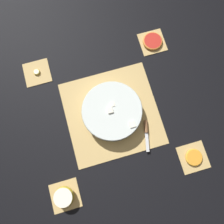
{
  "coord_description": "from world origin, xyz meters",
  "views": [
    {
      "loc": [
        -0.06,
        -0.19,
        0.99
      ],
      "look_at": [
        0.0,
        0.0,
        0.03
      ],
      "focal_mm": 35.0,
      "sensor_mm": 36.0,
      "label": 1
    }
  ],
  "objects_px": {
    "apple_half": "(64,197)",
    "orange_slice_whole": "(194,157)",
    "fruit_salad_bowl": "(112,112)",
    "banana_coin_single": "(37,72)",
    "paring_knife": "(146,128)",
    "grapefruit_slice": "(153,41)"
  },
  "relations": [
    {
      "from": "apple_half",
      "to": "orange_slice_whole",
      "type": "xyz_separation_m",
      "value": [
        0.58,
        0.0,
        -0.02
      ]
    },
    {
      "from": "paring_knife",
      "to": "orange_slice_whole",
      "type": "relative_size",
      "value": 1.86
    },
    {
      "from": "fruit_salad_bowl",
      "to": "orange_slice_whole",
      "type": "bearing_deg",
      "value": -44.96
    },
    {
      "from": "banana_coin_single",
      "to": "grapefruit_slice",
      "type": "relative_size",
      "value": 0.31
    },
    {
      "from": "apple_half",
      "to": "banana_coin_single",
      "type": "distance_m",
      "value": 0.58
    },
    {
      "from": "paring_knife",
      "to": "apple_half",
      "type": "height_order",
      "value": "apple_half"
    },
    {
      "from": "fruit_salad_bowl",
      "to": "orange_slice_whole",
      "type": "distance_m",
      "value": 0.41
    },
    {
      "from": "orange_slice_whole",
      "to": "apple_half",
      "type": "bearing_deg",
      "value": 180.0
    },
    {
      "from": "apple_half",
      "to": "orange_slice_whole",
      "type": "relative_size",
      "value": 1.13
    },
    {
      "from": "fruit_salad_bowl",
      "to": "paring_knife",
      "type": "relative_size",
      "value": 1.91
    },
    {
      "from": "paring_knife",
      "to": "orange_slice_whole",
      "type": "height_order",
      "value": "paring_knife"
    },
    {
      "from": "fruit_salad_bowl",
      "to": "orange_slice_whole",
      "type": "height_order",
      "value": "fruit_salad_bowl"
    },
    {
      "from": "fruit_salad_bowl",
      "to": "paring_knife",
      "type": "distance_m",
      "value": 0.17
    },
    {
      "from": "paring_knife",
      "to": "apple_half",
      "type": "distance_m",
      "value": 0.46
    },
    {
      "from": "paring_knife",
      "to": "orange_slice_whole",
      "type": "bearing_deg",
      "value": -47.77
    },
    {
      "from": "apple_half",
      "to": "grapefruit_slice",
      "type": "height_order",
      "value": "apple_half"
    },
    {
      "from": "orange_slice_whole",
      "to": "grapefruit_slice",
      "type": "bearing_deg",
      "value": 90.0
    },
    {
      "from": "fruit_salad_bowl",
      "to": "orange_slice_whole",
      "type": "relative_size",
      "value": 3.56
    },
    {
      "from": "fruit_salad_bowl",
      "to": "banana_coin_single",
      "type": "bearing_deg",
      "value": 134.99
    },
    {
      "from": "fruit_salad_bowl",
      "to": "grapefruit_slice",
      "type": "height_order",
      "value": "fruit_salad_bowl"
    },
    {
      "from": "paring_knife",
      "to": "grapefruit_slice",
      "type": "relative_size",
      "value": 1.44
    },
    {
      "from": "paring_knife",
      "to": "banana_coin_single",
      "type": "bearing_deg",
      "value": 136.19
    }
  ]
}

